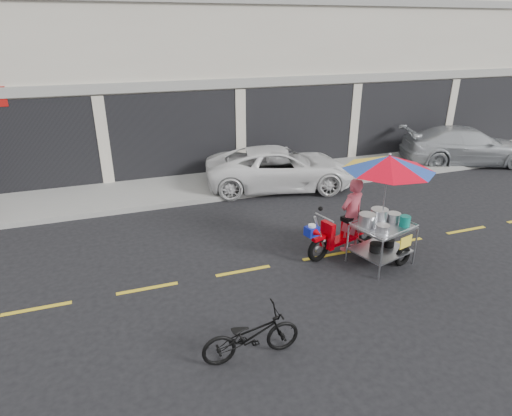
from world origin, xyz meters
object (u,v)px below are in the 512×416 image
object	(u,v)px
silver_pickup	(466,146)
food_vendor_rig	(373,193)
white_pickup	(280,168)
near_bicycle	(251,335)

from	to	relation	value
silver_pickup	food_vendor_rig	xyz separation A→B (m)	(-7.51, -5.02, 0.86)
white_pickup	silver_pickup	xyz separation A→B (m)	(7.64, 0.15, 0.03)
silver_pickup	near_bicycle	size ratio (longest dim) A/B	3.03
near_bicycle	silver_pickup	bearing A→B (deg)	-56.64
near_bicycle	food_vendor_rig	distance (m)	4.26
near_bicycle	food_vendor_rig	xyz separation A→B (m)	(3.49, 2.16, 1.13)
white_pickup	near_bicycle	bearing A→B (deg)	167.10
silver_pickup	near_bicycle	bearing A→B (deg)	141.82
food_vendor_rig	silver_pickup	bearing A→B (deg)	18.35
white_pickup	near_bicycle	xyz separation A→B (m)	(-3.37, -7.04, -0.24)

